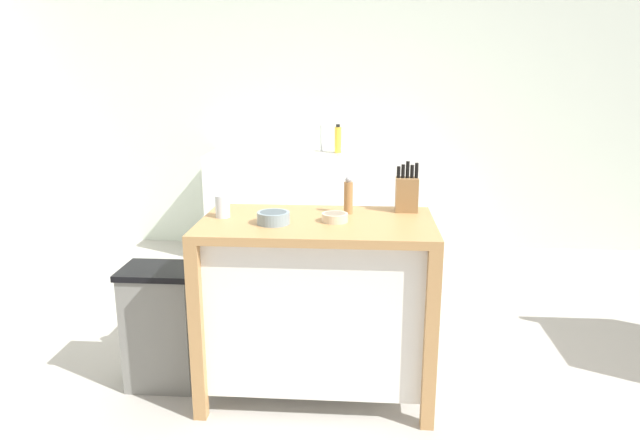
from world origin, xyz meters
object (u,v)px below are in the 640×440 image
at_px(kitchen_island, 317,298).
at_px(trash_bin, 162,326).
at_px(bottle_hand_soap, 338,139).
at_px(sink_faucet, 322,138).
at_px(knife_block, 407,193).
at_px(bowl_stoneware_deep, 335,217).
at_px(pepper_grinder, 348,196).
at_px(bowl_ceramic_small, 273,217).
at_px(drinking_cup, 223,206).

distance_m(kitchen_island, trash_bin, 0.81).
bearing_deg(kitchen_island, bottle_hand_soap, 89.94).
bearing_deg(sink_faucet, trash_bin, -105.35).
bearing_deg(knife_block, kitchen_island, -153.64).
distance_m(bowl_stoneware_deep, pepper_grinder, 0.19).
relative_size(kitchen_island, bowl_ceramic_small, 7.33).
height_order(bowl_ceramic_small, bottle_hand_soap, bottle_hand_soap).
distance_m(bowl_ceramic_small, trash_bin, 0.85).
relative_size(knife_block, drinking_cup, 2.35).
relative_size(kitchen_island, knife_block, 4.37).
xyz_separation_m(knife_block, trash_bin, (-1.23, -0.21, -0.67)).
height_order(bowl_ceramic_small, pepper_grinder, pepper_grinder).
xyz_separation_m(bowl_stoneware_deep, trash_bin, (-0.88, 0.02, -0.59)).
bearing_deg(knife_block, bottle_hand_soap, 101.85).
bearing_deg(bowl_stoneware_deep, bowl_ceramic_small, -168.23).
relative_size(pepper_grinder, bottle_hand_soap, 0.77).
bearing_deg(bowl_ceramic_small, knife_block, 24.66).
distance_m(pepper_grinder, sink_faucet, 2.24).
bearing_deg(knife_block, drinking_cup, -168.19).
bearing_deg(bottle_hand_soap, pepper_grinder, -86.19).
bearing_deg(bottle_hand_soap, sink_faucet, 143.04).
relative_size(bowl_stoneware_deep, pepper_grinder, 0.66).
bearing_deg(trash_bin, bottle_hand_soap, 70.59).
bearing_deg(bottle_hand_soap, drinking_cup, -101.61).
height_order(trash_bin, bottle_hand_soap, bottle_hand_soap).
bearing_deg(kitchen_island, bowl_stoneware_deep, -10.23).
relative_size(bowl_ceramic_small, bottle_hand_soap, 0.63).
xyz_separation_m(kitchen_island, bottle_hand_soap, (0.00, 2.26, 0.51)).
relative_size(knife_block, bowl_stoneware_deep, 2.06).
xyz_separation_m(knife_block, bowl_stoneware_deep, (-0.35, -0.23, -0.07)).
height_order(kitchen_island, sink_faucet, sink_faucet).
bearing_deg(pepper_grinder, drinking_cup, -168.68).
xyz_separation_m(bowl_ceramic_small, sink_faucet, (0.05, 2.45, 0.09)).
bearing_deg(bowl_ceramic_small, bowl_stoneware_deep, 11.77).
distance_m(bowl_ceramic_small, sink_faucet, 2.45).
bearing_deg(trash_bin, bowl_stoneware_deep, -1.54).
bearing_deg(pepper_grinder, bowl_stoneware_deep, -109.48).
height_order(kitchen_island, drinking_cup, drinking_cup).
bearing_deg(sink_faucet, drinking_cup, -97.62).
bearing_deg(sink_faucet, bowl_ceramic_small, -91.22).
bearing_deg(trash_bin, knife_block, 9.55).
relative_size(bowl_stoneware_deep, trash_bin, 0.19).
relative_size(bowl_stoneware_deep, sink_faucet, 0.56).
bearing_deg(knife_block, trash_bin, -170.45).
relative_size(kitchen_island, bowl_stoneware_deep, 9.01).
bearing_deg(sink_faucet, kitchen_island, -86.55).
xyz_separation_m(bowl_stoneware_deep, drinking_cup, (-0.54, 0.04, 0.03)).
xyz_separation_m(bowl_ceramic_small, pepper_grinder, (0.34, 0.22, 0.06)).
bearing_deg(bowl_stoneware_deep, sink_faucet, 95.46).
bearing_deg(sink_faucet, pepper_grinder, -82.67).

